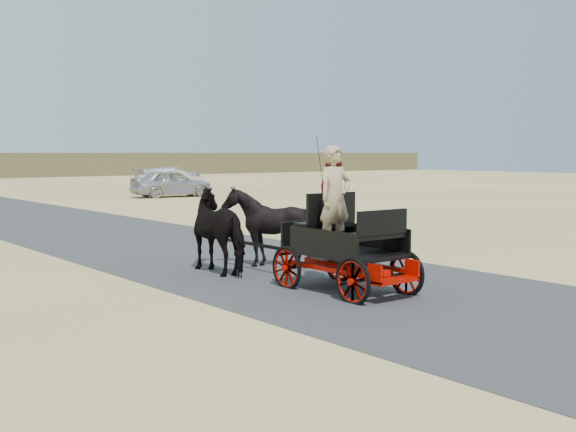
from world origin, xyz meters
TOP-DOWN VIEW (x-y plane):
  - ground at (0.00, 0.00)m, footprint 140.00×140.00m
  - road at (0.00, 0.00)m, footprint 6.00×140.00m
  - carriage at (-0.54, -2.29)m, footprint 1.30×2.40m
  - horse_left at (-1.09, 0.71)m, footprint 0.91×2.01m
  - horse_right at (0.01, 0.71)m, footprint 1.37×1.54m
  - driver_man at (-0.74, -2.24)m, footprint 0.66×0.43m
  - passenger_woman at (-0.24, -1.69)m, footprint 0.77×0.60m
  - car_a at (10.29, 23.40)m, footprint 4.57×2.28m
  - car_b at (13.10, 28.29)m, footprint 4.45×2.19m
  - car_c at (15.42, 33.41)m, footprint 4.86×2.44m
  - car_d at (17.82, 36.59)m, footprint 5.35×3.86m

SIDE VIEW (x-z plane):
  - ground at x=0.00m, z-range 0.00..0.00m
  - road at x=0.00m, z-range 0.00..0.01m
  - carriage at x=-0.54m, z-range 0.00..0.72m
  - car_d at x=17.82m, z-range 0.00..1.35m
  - car_c at x=15.42m, z-range 0.00..1.36m
  - car_b at x=13.10m, z-range 0.00..1.40m
  - car_a at x=10.29m, z-range 0.00..1.50m
  - horse_left at x=-1.09m, z-range 0.00..1.70m
  - horse_right at x=0.01m, z-range 0.00..1.70m
  - passenger_woman at x=-0.24m, z-range 0.72..2.30m
  - driver_man at x=-0.74m, z-range 0.72..2.52m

